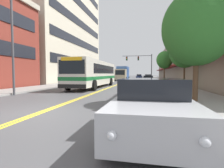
% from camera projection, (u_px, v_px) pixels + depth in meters
% --- Properties ---
extents(ground_plane, '(240.00, 240.00, 0.00)m').
position_uv_depth(ground_plane, '(130.00, 80.00, 43.12)').
color(ground_plane, '#4C4C4F').
extents(sidewalk_left, '(3.42, 106.00, 0.13)m').
position_uv_depth(sidewalk_left, '(101.00, 80.00, 44.52)').
color(sidewalk_left, gray).
rests_on(sidewalk_left, ground_plane).
extents(sidewalk_right, '(3.42, 106.00, 0.13)m').
position_uv_depth(sidewalk_right, '(160.00, 80.00, 41.71)').
color(sidewalk_right, gray).
rests_on(sidewalk_right, ground_plane).
extents(centre_line, '(0.34, 106.00, 0.01)m').
position_uv_depth(centre_line, '(130.00, 80.00, 43.12)').
color(centre_line, yellow).
rests_on(centre_line, ground_plane).
extents(office_tower_left, '(12.08, 26.46, 27.35)m').
position_uv_depth(office_tower_left, '(55.00, 16.00, 36.88)').
color(office_tower_left, beige).
rests_on(office_tower_left, ground_plane).
extents(storefront_row_right, '(9.10, 68.00, 8.85)m').
position_uv_depth(storefront_row_right, '(187.00, 61.00, 40.30)').
color(storefront_row_right, gray).
rests_on(storefront_row_right, ground_plane).
extents(city_bus, '(2.84, 12.46, 2.93)m').
position_uv_depth(city_bus, '(94.00, 73.00, 20.30)').
color(city_bus, silver).
rests_on(city_bus, ground_plane).
extents(car_black_parked_left_near, '(2.18, 4.53, 1.18)m').
position_uv_depth(car_black_parked_left_near, '(108.00, 78.00, 38.65)').
color(car_black_parked_left_near, black).
rests_on(car_black_parked_left_near, ground_plane).
extents(car_dark_grey_parked_left_mid, '(2.19, 4.14, 1.26)m').
position_uv_depth(car_dark_grey_parked_left_mid, '(98.00, 79.00, 31.23)').
color(car_dark_grey_parked_left_mid, '#38383D').
rests_on(car_dark_grey_parked_left_mid, ground_plane).
extents(car_silver_parked_right_foreground, '(2.16, 4.46, 1.40)m').
position_uv_depth(car_silver_parked_right_foreground, '(152.00, 106.00, 4.72)').
color(car_silver_parked_right_foreground, '#B7B7BC').
rests_on(car_silver_parked_right_foreground, ground_plane).
extents(car_charcoal_parked_right_mid, '(2.00, 4.20, 1.40)m').
position_uv_depth(car_charcoal_parked_right_mid, '(148.00, 77.00, 45.04)').
color(car_charcoal_parked_right_mid, '#232328').
rests_on(car_charcoal_parked_right_mid, ground_plane).
extents(car_slate_blue_parked_right_far, '(2.17, 4.53, 1.23)m').
position_uv_depth(car_slate_blue_parked_right_far, '(148.00, 79.00, 31.44)').
color(car_slate_blue_parked_right_far, '#475675').
rests_on(car_slate_blue_parked_right_far, ground_plane).
extents(car_navy_moving_lead, '(2.17, 4.42, 1.38)m').
position_uv_depth(car_navy_moving_lead, '(139.00, 76.00, 62.37)').
color(car_navy_moving_lead, '#19234C').
rests_on(car_navy_moving_lead, ground_plane).
extents(box_truck, '(2.72, 7.47, 3.28)m').
position_uv_depth(box_truck, '(122.00, 73.00, 41.17)').
color(box_truck, beige).
rests_on(box_truck, ground_plane).
extents(traffic_signal_mast, '(6.85, 0.38, 6.10)m').
position_uv_depth(traffic_signal_mast, '(141.00, 62.00, 40.55)').
color(traffic_signal_mast, '#47474C').
rests_on(traffic_signal_mast, ground_plane).
extents(street_lamp_left_near, '(1.95, 0.28, 9.34)m').
position_uv_depth(street_lamp_left_near, '(14.00, 19.00, 12.31)').
color(street_lamp_left_near, '#47474C').
rests_on(street_lamp_left_near, ground_plane).
extents(street_tree_right_near, '(3.47, 3.47, 5.63)m').
position_uv_depth(street_tree_right_near, '(197.00, 28.00, 8.81)').
color(street_tree_right_near, brown).
rests_on(street_tree_right_near, sidewalk_right).
extents(street_tree_right_mid, '(3.08, 3.08, 5.41)m').
position_uv_depth(street_tree_right_mid, '(185.00, 51.00, 17.59)').
color(street_tree_right_mid, brown).
rests_on(street_tree_right_mid, sidewalk_right).
extents(street_tree_right_far, '(2.79, 2.79, 5.41)m').
position_uv_depth(street_tree_right_far, '(164.00, 60.00, 30.70)').
color(street_tree_right_far, brown).
rests_on(street_tree_right_far, sidewalk_right).
extents(fire_hydrant, '(0.34, 0.26, 0.80)m').
position_uv_depth(fire_hydrant, '(171.00, 87.00, 13.19)').
color(fire_hydrant, '#B7B7BC').
rests_on(fire_hydrant, sidewalk_right).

